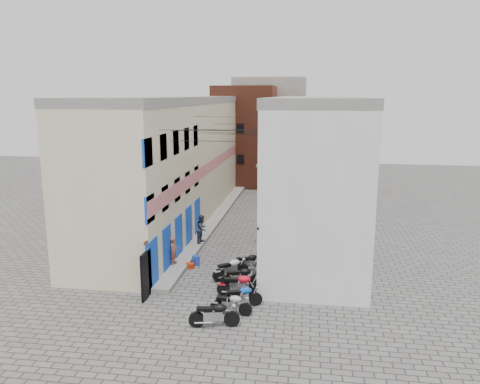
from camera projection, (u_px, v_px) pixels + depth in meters
The scene contains 21 objects.
ground at pixel (203, 297), 21.50m from camera, with size 90.00×90.00×0.00m, color #595653.
plinth at pixel (216, 220), 34.35m from camera, with size 0.90×26.00×0.25m, color slate.
building_left at pixel (175, 160), 33.84m from camera, with size 5.10×27.00×9.00m.
building_right at pixel (314, 163), 32.42m from camera, with size 5.94×26.00×9.00m.
building_far_brick_left at pixel (245, 136), 47.87m from camera, with size 6.00×6.00×10.00m, color maroon.
building_far_brick_right at pixel (294, 144), 49.27m from camera, with size 5.00×6.00×8.00m, color maroon.
building_far_concrete at pixel (270, 127), 53.28m from camera, with size 8.00×5.00×11.00m, color slate.
far_shopfront at pixel (261, 178), 45.64m from camera, with size 2.00×0.30×2.40m, color black.
overhead_wires at pixel (230, 130), 27.44m from camera, with size 5.80×13.02×1.32m.
motorcycle_a at pixel (214, 313), 18.66m from camera, with size 0.65×2.06×1.19m, color black, non-canonical shape.
motorcycle_b at pixel (231, 303), 19.73m from camera, with size 0.58×1.83×1.06m, color #9FA0A4, non-canonical shape.
motorcycle_c at pixel (241, 295), 20.42m from camera, with size 0.60×1.91×1.10m, color #0B44AC, non-canonical shape.
motorcycle_d at pixel (239, 284), 21.52m from camera, with size 0.67×2.11×1.22m, color red, non-canonical shape.
motorcycle_e at pixel (241, 276), 22.52m from camera, with size 0.63×2.01×1.16m, color black, non-canonical shape.
motorcycle_f at pixel (231, 267), 23.57m from camera, with size 0.65×2.06×1.19m, color silver, non-canonical shape.
motorcycle_g at pixel (249, 261), 24.57m from camera, with size 0.60×1.90×1.10m, color black, non-canonical shape.
person_a at pixel (173, 251), 24.87m from camera, with size 0.54×0.36×1.49m, color brown.
person_b at pixel (202, 229), 28.53m from camera, with size 0.84×0.66×1.73m, color #2D2F44.
water_jug_near at pixel (197, 261), 25.50m from camera, with size 0.33×0.33×0.52m, color #2339AF.
water_jug_far at pixel (194, 259), 25.80m from camera, with size 0.30×0.30×0.46m, color #2360B2.
red_crate at pixel (190, 266), 25.09m from camera, with size 0.44×0.33×0.28m, color #A2280B.
Camera 1 is at (4.71, -19.57, 9.15)m, focal length 35.00 mm.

